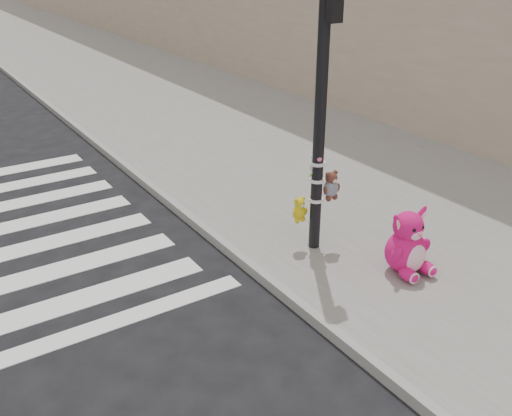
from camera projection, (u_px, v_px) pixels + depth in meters
ground at (222, 396)px, 5.81m from camera, size 120.00×120.00×0.00m
sidewalk_near at (198, 107)px, 15.86m from camera, size 7.00×80.00×0.14m
curb_edge at (75, 127)px, 14.15m from camera, size 0.12×80.00×0.15m
signal_pole at (319, 139)px, 7.74m from camera, size 0.70×0.49×4.00m
pink_bunny at (407, 246)px, 7.61m from camera, size 0.66×0.69×0.93m
red_teddy at (420, 262)px, 7.77m from camera, size 0.18×0.14×0.23m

